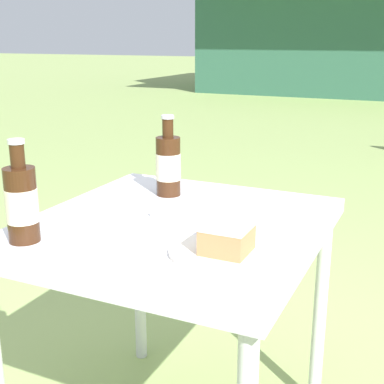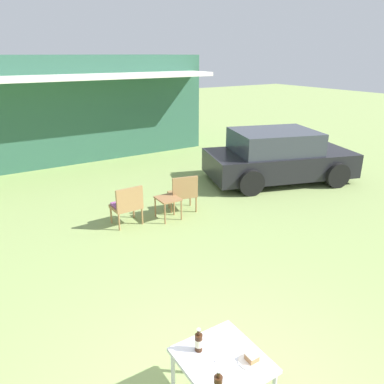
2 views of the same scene
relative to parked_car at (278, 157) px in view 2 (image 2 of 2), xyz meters
name	(u,v)px [view 2 (image 2 of 2)]	position (x,y,z in m)	size (l,w,h in m)	color
cabin_building	(40,106)	(-4.66, 6.25, 0.96)	(10.13, 4.88, 3.20)	#2D5B47
parked_car	(278,157)	(0.00, 0.00, 0.00)	(4.18, 2.88, 1.36)	black
wicker_chair_cushioned	(127,204)	(-4.54, -0.49, -0.20)	(0.57, 0.47, 0.82)	#9E7547
wicker_chair_plain	(183,192)	(-3.24, -0.51, -0.19)	(0.64, 0.56, 0.82)	#9E7547
garden_side_table	(168,201)	(-3.70, -0.64, -0.26)	(0.43, 0.47, 0.46)	#996B42
patio_table	(222,365)	(-5.48, -4.90, -0.04)	(0.72, 0.76, 0.69)	silver
cake_on_plate	(251,359)	(-5.29, -5.05, 0.06)	(0.20, 0.20, 0.08)	silver
cola_bottle_near	(199,342)	(-5.61, -4.69, 0.12)	(0.07, 0.07, 0.24)	#381E0F
fork	(247,364)	(-5.34, -5.06, 0.03)	(0.19, 0.09, 0.01)	silver
loose_bottle_cap	(216,360)	(-5.55, -4.88, 0.04)	(0.03, 0.03, 0.01)	silver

